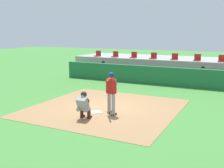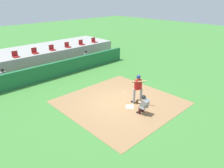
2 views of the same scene
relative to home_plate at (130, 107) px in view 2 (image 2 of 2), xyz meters
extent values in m
plane|color=#428438|center=(0.00, 0.80, -0.02)|extent=(80.00, 80.00, 0.00)
cube|color=#9E754C|center=(0.00, 0.80, -0.02)|extent=(6.40, 6.40, 0.01)
cube|color=white|center=(0.00, 0.00, 0.00)|extent=(0.62, 0.62, 0.02)
cylinder|color=#99999E|center=(0.54, 0.16, 0.44)|extent=(0.15, 0.15, 0.92)
cylinder|color=#99999E|center=(0.86, -0.10, 0.44)|extent=(0.15, 0.15, 0.92)
cube|color=red|center=(0.70, 0.03, 1.20)|extent=(0.43, 0.34, 0.60)
sphere|color=#996B4C|center=(0.70, 0.03, 1.63)|extent=(0.21, 0.21, 0.21)
sphere|color=navy|center=(0.70, 0.03, 1.66)|extent=(0.24, 0.24, 0.24)
cylinder|color=#996B4C|center=(0.45, 0.13, 1.41)|extent=(0.21, 0.27, 0.17)
cylinder|color=#996B4C|center=(0.65, 0.12, 1.41)|extent=(0.56, 0.31, 0.18)
cylinder|color=tan|center=(0.61, -0.13, 1.45)|extent=(0.50, 0.75, 0.24)
cube|color=black|center=(0.54, 0.22, 0.02)|extent=(0.13, 0.27, 0.09)
cube|color=black|center=(0.87, -0.04, 0.02)|extent=(0.13, 0.27, 0.09)
cylinder|color=gray|center=(-0.17, -1.02, 0.40)|extent=(0.18, 0.33, 0.16)
cylinder|color=#4C1919|center=(-0.18, -0.87, 0.19)|extent=(0.14, 0.14, 0.42)
cube|color=black|center=(-0.18, -0.81, 0.02)|extent=(0.13, 0.25, 0.08)
cylinder|color=gray|center=(0.15, -1.00, 0.40)|extent=(0.18, 0.33, 0.16)
cylinder|color=#4C1919|center=(0.14, -0.85, 0.19)|extent=(0.14, 0.14, 0.42)
cube|color=black|center=(0.14, -0.79, 0.02)|extent=(0.13, 0.25, 0.08)
cube|color=gray|center=(-0.01, -1.06, 0.62)|extent=(0.43, 0.46, 0.57)
cube|color=#2D2D33|center=(-0.01, -0.94, 0.62)|extent=(0.40, 0.28, 0.45)
sphere|color=beige|center=(-0.01, -0.98, 0.96)|extent=(0.21, 0.21, 0.21)
sphere|color=#232328|center=(-0.01, -0.96, 0.98)|extent=(0.25, 0.25, 0.25)
cylinder|color=beige|center=(-0.06, -0.84, 0.62)|extent=(0.13, 0.46, 0.10)
ellipsoid|color=brown|center=(-0.12, -0.62, 0.62)|extent=(0.29, 0.14, 0.30)
sphere|color=white|center=(0.10, 0.60, 0.64)|extent=(0.07, 0.07, 0.07)
cube|color=#1E6638|center=(0.00, 7.30, 0.58)|extent=(13.00, 0.30, 1.20)
cube|color=olive|center=(0.00, 8.30, 0.20)|extent=(11.80, 0.44, 0.45)
cylinder|color=#939399|center=(-4.26, 8.05, 0.47)|extent=(0.15, 0.40, 0.15)
cylinder|color=#939399|center=(-4.26, 7.85, 0.20)|extent=(0.13, 0.13, 0.45)
cube|color=maroon|center=(-4.26, 7.80, 0.02)|extent=(0.11, 0.24, 0.08)
cylinder|color=#939399|center=(-4.00, 8.05, 0.47)|extent=(0.15, 0.40, 0.15)
cylinder|color=#939399|center=(-4.00, 7.85, 0.20)|extent=(0.13, 0.13, 0.45)
cube|color=maroon|center=(-4.00, 7.80, 0.02)|extent=(0.11, 0.24, 0.08)
cube|color=gray|center=(-4.13, 8.27, 0.74)|extent=(0.36, 0.22, 0.54)
sphere|color=brown|center=(-4.13, 8.27, 1.13)|extent=(0.20, 0.20, 0.20)
sphere|color=black|center=(-4.13, 8.27, 1.17)|extent=(0.22, 0.22, 0.22)
cylinder|color=brown|center=(-4.33, 8.13, 0.63)|extent=(0.09, 0.41, 0.22)
cylinder|color=brown|center=(-3.93, 8.13, 0.63)|extent=(0.09, 0.41, 0.22)
cylinder|color=#939399|center=(3.00, 8.05, 0.47)|extent=(0.15, 0.40, 0.15)
cylinder|color=#939399|center=(3.00, 7.85, 0.20)|extent=(0.13, 0.13, 0.45)
cube|color=maroon|center=(3.00, 7.80, 0.02)|extent=(0.11, 0.24, 0.08)
cylinder|color=#939399|center=(3.26, 8.05, 0.47)|extent=(0.15, 0.40, 0.15)
cylinder|color=#939399|center=(3.26, 7.85, 0.20)|extent=(0.13, 0.13, 0.45)
cube|color=maroon|center=(3.26, 7.80, 0.02)|extent=(0.11, 0.24, 0.08)
cube|color=gray|center=(3.13, 8.27, 0.74)|extent=(0.36, 0.22, 0.54)
sphere|color=beige|center=(3.13, 8.27, 1.13)|extent=(0.20, 0.20, 0.20)
sphere|color=black|center=(3.13, 8.27, 1.17)|extent=(0.22, 0.22, 0.22)
cylinder|color=beige|center=(2.93, 8.13, 0.63)|extent=(0.09, 0.41, 0.22)
cylinder|color=beige|center=(3.33, 8.13, 0.63)|extent=(0.09, 0.41, 0.22)
cube|color=#9E9E99|center=(0.00, 11.70, 0.68)|extent=(15.00, 4.40, 1.40)
cube|color=#A51E1E|center=(-2.44, 10.10, 1.42)|extent=(0.46, 0.46, 0.08)
cube|color=#A51E1E|center=(-2.44, 10.30, 1.66)|extent=(0.46, 0.06, 0.40)
cube|color=#A51E1E|center=(-0.81, 10.10, 1.42)|extent=(0.46, 0.46, 0.08)
cube|color=#A51E1E|center=(-0.81, 10.30, 1.66)|extent=(0.46, 0.06, 0.40)
cube|color=#A51E1E|center=(0.81, 10.10, 1.42)|extent=(0.46, 0.46, 0.08)
cube|color=#A51E1E|center=(0.81, 10.30, 1.66)|extent=(0.46, 0.06, 0.40)
cube|color=#A51E1E|center=(2.44, 10.10, 1.42)|extent=(0.46, 0.46, 0.08)
cube|color=#A51E1E|center=(2.44, 10.30, 1.66)|extent=(0.46, 0.06, 0.40)
cube|color=#A51E1E|center=(4.06, 10.10, 1.42)|extent=(0.46, 0.46, 0.08)
cube|color=#A51E1E|center=(4.06, 10.30, 1.66)|extent=(0.46, 0.06, 0.40)
cube|color=#A51E1E|center=(5.69, 10.10, 1.42)|extent=(0.46, 0.46, 0.08)
cube|color=#A51E1E|center=(5.69, 10.30, 1.66)|extent=(0.46, 0.06, 0.40)
camera|label=1|loc=(5.63, -9.75, 3.38)|focal=43.52mm
camera|label=2|loc=(-8.14, -7.01, 6.02)|focal=33.63mm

